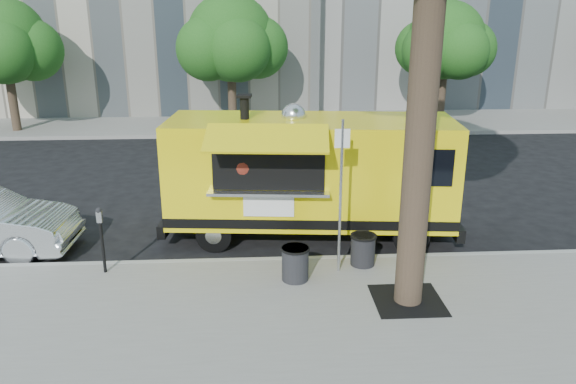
# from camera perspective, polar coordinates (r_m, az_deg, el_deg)

# --- Properties ---
(ground) EXTENTS (120.00, 120.00, 0.00)m
(ground) POSITION_cam_1_polar(r_m,az_deg,el_deg) (12.52, -2.99, -5.62)
(ground) COLOR black
(ground) RESTS_ON ground
(sidewalk) EXTENTS (60.00, 6.00, 0.15)m
(sidewalk) POSITION_cam_1_polar(r_m,az_deg,el_deg) (8.97, -2.77, -15.59)
(sidewalk) COLOR gray
(sidewalk) RESTS_ON ground
(curb) EXTENTS (60.00, 0.14, 0.16)m
(curb) POSITION_cam_1_polar(r_m,az_deg,el_deg) (11.64, -2.96, -7.14)
(curb) COLOR #999993
(curb) RESTS_ON ground
(far_sidewalk) EXTENTS (60.00, 5.00, 0.15)m
(far_sidewalk) POSITION_cam_1_polar(r_m,az_deg,el_deg) (25.44, -3.26, 6.97)
(far_sidewalk) COLOR gray
(far_sidewalk) RESTS_ON ground
(tree_well) EXTENTS (1.20, 1.20, 0.02)m
(tree_well) POSITION_cam_1_polar(r_m,az_deg,el_deg) (10.28, 12.04, -10.70)
(tree_well) COLOR black
(tree_well) RESTS_ON sidewalk
(far_tree_a) EXTENTS (3.42, 3.42, 5.36)m
(far_tree_a) POSITION_cam_1_polar(r_m,az_deg,el_deg) (25.79, -26.92, 13.54)
(far_tree_a) COLOR #33261C
(far_tree_a) RESTS_ON far_sidewalk
(far_tree_b) EXTENTS (3.60, 3.60, 5.50)m
(far_tree_b) POSITION_cam_1_polar(r_m,az_deg,el_deg) (24.19, -5.88, 15.30)
(far_tree_b) COLOR #33261C
(far_tree_b) RESTS_ON far_sidewalk
(far_tree_c) EXTENTS (3.24, 3.24, 5.21)m
(far_tree_c) POSITION_cam_1_polar(r_m,az_deg,el_deg) (25.19, 15.74, 14.59)
(far_tree_c) COLOR #33261C
(far_tree_c) RESTS_ON far_sidewalk
(sign_post) EXTENTS (0.28, 0.06, 3.00)m
(sign_post) POSITION_cam_1_polar(r_m,az_deg,el_deg) (10.52, 5.38, 0.39)
(sign_post) COLOR silver
(sign_post) RESTS_ON sidewalk
(parking_meter) EXTENTS (0.11, 0.11, 1.33)m
(parking_meter) POSITION_cam_1_polar(r_m,az_deg,el_deg) (11.29, -18.46, -3.92)
(parking_meter) COLOR black
(parking_meter) RESTS_ON sidewalk
(food_truck) EXTENTS (6.75, 3.33, 3.25)m
(food_truck) POSITION_cam_1_polar(r_m,az_deg,el_deg) (12.56, 2.13, 1.90)
(food_truck) COLOR yellow
(food_truck) RESTS_ON ground
(trash_bin_left) EXTENTS (0.53, 0.53, 0.63)m
(trash_bin_left) POSITION_cam_1_polar(r_m,az_deg,el_deg) (11.33, 7.62, -5.75)
(trash_bin_left) COLOR black
(trash_bin_left) RESTS_ON sidewalk
(trash_bin_right) EXTENTS (0.55, 0.55, 0.66)m
(trash_bin_right) POSITION_cam_1_polar(r_m,az_deg,el_deg) (10.63, 0.74, -7.18)
(trash_bin_right) COLOR black
(trash_bin_right) RESTS_ON sidewalk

